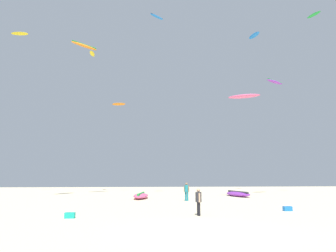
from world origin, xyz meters
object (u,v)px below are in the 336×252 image
(person_foreground, at_px, (198,200))
(kite_aloft_3, at_px, (314,15))
(kite_grounded_near, at_px, (238,194))
(kite_aloft_2, at_px, (20,34))
(kite_aloft_5, at_px, (84,46))
(kite_aloft_8, at_px, (254,35))
(cooler_box, at_px, (287,209))
(kite_aloft_9, at_px, (244,96))
(kite_aloft_4, at_px, (275,82))
(kite_aloft_7, at_px, (157,17))
(person_midground, at_px, (187,190))
(kite_grounded_mid, at_px, (141,196))
(gear_bag, at_px, (70,215))
(kite_aloft_1, at_px, (92,54))
(kite_aloft_0, at_px, (119,104))

(person_foreground, relative_size, kite_aloft_3, 0.71)
(kite_grounded_near, distance_m, kite_aloft_2, 39.89)
(kite_aloft_5, distance_m, kite_aloft_8, 27.91)
(kite_aloft_5, relative_size, kite_aloft_8, 1.27)
(cooler_box, relative_size, kite_aloft_9, 0.15)
(kite_aloft_4, bearing_deg, cooler_box, -113.91)
(kite_aloft_7, bearing_deg, kite_grounded_near, -6.93)
(person_midground, relative_size, kite_aloft_4, 0.54)
(kite_grounded_near, distance_m, kite_aloft_4, 15.75)
(kite_aloft_4, bearing_deg, kite_grounded_mid, -168.08)
(person_midground, height_order, kite_aloft_4, kite_aloft_4)
(gear_bag, relative_size, kite_aloft_4, 0.17)
(person_foreground, relative_size, kite_aloft_1, 0.71)
(kite_aloft_1, relative_size, kite_aloft_8, 0.80)
(kite_grounded_near, distance_m, kite_aloft_8, 28.02)
(kite_aloft_3, distance_m, kite_aloft_5, 32.32)
(cooler_box, bearing_deg, kite_grounded_mid, 126.58)
(person_midground, height_order, kite_aloft_2, kite_aloft_2)
(kite_aloft_2, distance_m, kite_aloft_7, 22.37)
(person_foreground, xyz_separation_m, kite_aloft_3, (20.74, 19.58, 24.06))
(kite_aloft_4, xyz_separation_m, kite_aloft_7, (-15.80, -0.01, 8.53))
(kite_aloft_1, bearing_deg, kite_aloft_3, -14.09)
(person_foreground, height_order, kite_grounded_mid, person_foreground)
(cooler_box, bearing_deg, kite_aloft_3, 51.21)
(kite_aloft_3, height_order, kite_aloft_8, kite_aloft_8)
(kite_grounded_mid, distance_m, kite_aloft_9, 15.93)
(person_foreground, xyz_separation_m, cooler_box, (6.62, 2.01, -0.79))
(kite_aloft_0, bearing_deg, kite_aloft_9, -46.44)
(cooler_box, xyz_separation_m, kite_aloft_9, (1.42, 11.83, 11.14))
(gear_bag, height_order, kite_aloft_3, kite_aloft_3)
(kite_aloft_1, relative_size, kite_aloft_5, 0.63)
(cooler_box, distance_m, kite_aloft_9, 16.31)
(kite_aloft_5, height_order, kite_aloft_8, kite_aloft_8)
(person_foreground, relative_size, kite_grounded_near, 0.29)
(kite_aloft_2, bearing_deg, person_midground, -34.46)
(cooler_box, height_order, kite_aloft_7, kite_aloft_7)
(person_midground, height_order, kite_aloft_7, kite_aloft_7)
(gear_bag, distance_m, kite_aloft_7, 30.99)
(kite_aloft_3, relative_size, kite_aloft_5, 0.63)
(kite_grounded_mid, bearing_deg, kite_aloft_7, 63.99)
(person_midground, distance_m, kite_aloft_1, 28.42)
(kite_grounded_near, height_order, kite_aloft_3, kite_aloft_3)
(gear_bag, bearing_deg, kite_aloft_8, 51.28)
(person_midground, bearing_deg, gear_bag, 179.57)
(person_midground, height_order, kite_aloft_9, kite_aloft_9)
(person_foreground, xyz_separation_m, person_midground, (1.07, 11.73, 0.08))
(kite_grounded_near, bearing_deg, kite_aloft_3, 7.26)
(kite_aloft_0, relative_size, kite_aloft_3, 0.99)
(person_midground, bearing_deg, kite_aloft_0, 59.00)
(kite_aloft_4, relative_size, kite_aloft_5, 0.90)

